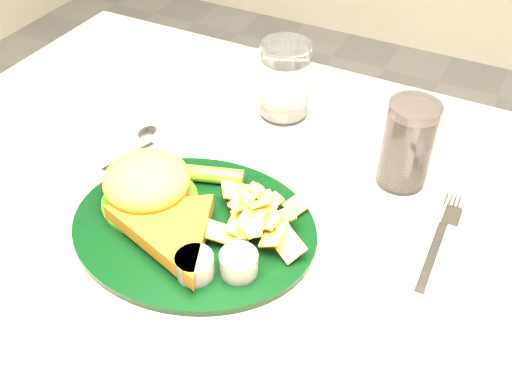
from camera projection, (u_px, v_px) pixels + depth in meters
table at (258, 343)px, 1.08m from camera, size 1.20×0.80×0.75m
dinner_plate at (192, 210)px, 0.76m from camera, size 0.38×0.33×0.08m
water_glass at (285, 80)px, 0.95m from camera, size 0.09×0.09×0.13m
cola_glass at (407, 145)px, 0.81m from camera, size 0.09×0.09×0.14m
fork_napkin at (433, 252)px, 0.75m from camera, size 0.14×0.18×0.01m
spoon at (128, 156)px, 0.90m from camera, size 0.07×0.14×0.01m
ramekin at (201, 115)px, 0.96m from camera, size 0.06×0.06×0.03m
wrapped_straw at (259, 125)px, 0.96m from camera, size 0.18×0.08×0.01m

